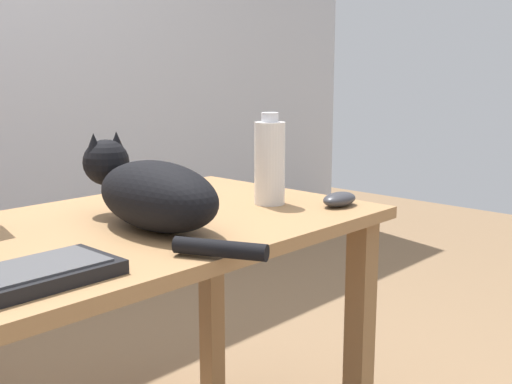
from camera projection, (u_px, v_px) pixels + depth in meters
name	position (u px, v px, depth m)	size (l,w,h in m)	color
desk	(85.00, 282.00, 1.34)	(1.39, 0.69, 0.73)	#9E7247
cat	(151.00, 192.00, 1.36)	(0.21, 0.61, 0.20)	black
computer_mouse	(339.00, 199.00, 1.59)	(0.11, 0.06, 0.04)	#333338
water_bottle	(270.00, 162.00, 1.60)	(0.08, 0.08, 0.24)	silver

